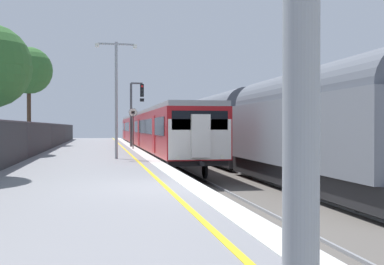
{
  "coord_description": "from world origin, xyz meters",
  "views": [
    {
      "loc": [
        -1.98,
        -12.09,
        1.54
      ],
      "look_at": [
        1.66,
        6.86,
        1.31
      ],
      "focal_mm": 44.49,
      "sensor_mm": 36.0,
      "label": 1
    }
  ],
  "objects": [
    {
      "name": "platform_lamp_mid",
      "position": [
        -1.24,
        11.17,
        3.33
      ],
      "size": [
        2.0,
        0.2,
        5.64
      ],
      "color": "#93999E",
      "rests_on": "ground"
    },
    {
      "name": "commuter_train_at_platform",
      "position": [
        2.1,
        27.33,
        1.27
      ],
      "size": [
        2.83,
        40.51,
        3.81
      ],
      "color": "maroon",
      "rests_on": "ground"
    },
    {
      "name": "signal_gantry",
      "position": [
        0.62,
        25.21,
        3.13
      ],
      "size": [
        1.1,
        0.24,
        5.01
      ],
      "color": "#47474C",
      "rests_on": "ground"
    },
    {
      "name": "ground",
      "position": [
        2.64,
        0.0,
        -0.61
      ],
      "size": [
        17.4,
        110.0,
        1.21
      ],
      "color": "gray"
    },
    {
      "name": "speed_limit_sign",
      "position": [
        0.25,
        21.45,
        1.82
      ],
      "size": [
        0.59,
        0.08,
        2.86
      ],
      "color": "#59595B",
      "rests_on": "ground"
    },
    {
      "name": "freight_train_adjacent_track",
      "position": [
        6.1,
        12.76,
        1.59
      ],
      "size": [
        2.6,
        28.7,
        4.74
      ],
      "color": "#232326",
      "rests_on": "ground"
    },
    {
      "name": "background_tree_left",
      "position": [
        -7.93,
        29.86,
        6.2
      ],
      "size": [
        3.95,
        3.95,
        8.3
      ],
      "color": "#473323",
      "rests_on": "ground"
    }
  ]
}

